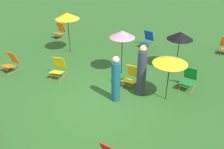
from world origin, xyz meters
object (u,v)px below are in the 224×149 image
deckchair_0 (60,31)px  deckchair_6 (131,77)px  umbrella_2 (170,61)px  umbrella_1 (180,36)px  deckchair_1 (11,62)px  person_0 (116,80)px  deckchair_2 (58,68)px  umbrella_0 (122,34)px  deckchair_9 (147,40)px  deckchair_7 (189,79)px  person_1 (142,72)px  umbrella_3 (67,16)px

deckchair_0 → deckchair_6: size_ratio=0.99×
umbrella_2 → umbrella_1: bearing=85.3°
deckchair_1 → person_0: 4.98m
deckchair_2 → person_0: bearing=-19.9°
deckchair_0 → deckchair_2: size_ratio=1.02×
deckchair_6 → umbrella_0: (-0.60, 0.85, 1.36)m
umbrella_0 → deckchair_0: bearing=144.3°
deckchair_9 → umbrella_2: bearing=-55.6°
deckchair_2 → umbrella_1: 5.16m
deckchair_2 → deckchair_7: 5.15m
person_1 → deckchair_0: bearing=41.1°
deckchair_6 → person_1: 0.85m
deckchair_9 → umbrella_3: 4.26m
deckchair_1 → umbrella_2: size_ratio=0.53×
deckchair_0 → umbrella_0: bearing=-22.8°
deckchair_1 → deckchair_7: (7.30, 0.62, 0.00)m
deckchair_9 → deckchair_6: bearing=-72.0°
deckchair_0 → deckchair_2: same height
deckchair_9 → umbrella_3: bearing=-135.4°
deckchair_2 → umbrella_3: 2.84m
deckchair_0 → person_0: size_ratio=0.50×
deckchair_2 → person_0: size_ratio=0.50×
deckchair_1 → umbrella_3: (1.61, 2.44, 1.47)m
deckchair_2 → umbrella_3: size_ratio=0.42×
deckchair_7 → umbrella_2: size_ratio=0.53×
deckchair_2 → deckchair_1: bearing=-178.1°
deckchair_7 → person_1: size_ratio=0.45×
deckchair_6 → person_0: bearing=-92.1°
deckchair_1 → umbrella_0: 4.91m
person_0 → person_1: size_ratio=0.88×
deckchair_1 → umbrella_1: (6.77, 2.11, 1.14)m
person_0 → person_1: (0.77, 0.62, 0.10)m
deckchair_1 → deckchair_2: 2.18m
deckchair_0 → person_0: person_0 is taller
deckchair_2 → umbrella_1: bearing=24.0°
deckchair_9 → umbrella_3: size_ratio=0.44×
person_1 → deckchair_1: bearing=77.7°
umbrella_2 → deckchair_0: bearing=144.2°
deckchair_6 → umbrella_0: bearing=139.3°
person_1 → person_0: bearing=119.3°
umbrella_1 → deckchair_2: bearing=-156.0°
deckchair_1 → deckchair_9: same height
deckchair_2 → deckchair_9: 5.14m
deckchair_1 → deckchair_7: 7.32m
deckchair_2 → deckchair_7: same height
deckchair_0 → deckchair_1: (-0.18, -4.22, 0.00)m
deckchair_9 → umbrella_2: 4.98m
deckchair_6 → person_1: size_ratio=0.45×
deckchair_0 → umbrella_2: size_ratio=0.52×
umbrella_0 → person_0: (0.27, -1.95, -0.93)m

